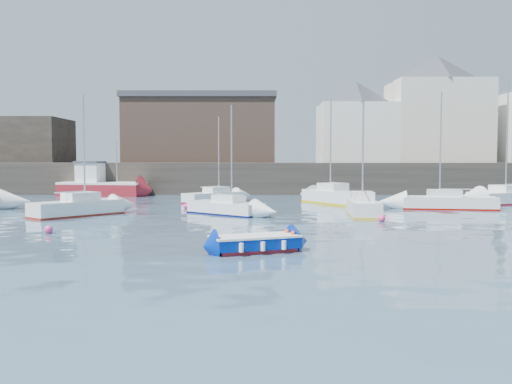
{
  "coord_description": "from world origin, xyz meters",
  "views": [
    {
      "loc": [
        -0.08,
        -20.95,
        3.47
      ],
      "look_at": [
        0.0,
        12.0,
        1.5
      ],
      "focal_mm": 40.0,
      "sensor_mm": 36.0,
      "label": 1
    }
  ],
  "objects_px": {
    "sailboat_h": "(214,197)",
    "buoy_mid": "(382,222)",
    "blue_dinghy": "(255,243)",
    "sailboat_c": "(363,207)",
    "sailboat_a": "(77,207)",
    "sailboat_b": "(226,207)",
    "sailboat_f": "(335,196)",
    "fishing_boat": "(100,185)",
    "sailboat_g": "(512,197)",
    "buoy_far": "(186,209)",
    "buoy_near": "(49,233)",
    "sailboat_d": "(448,202)"
  },
  "relations": [
    {
      "from": "buoy_near",
      "to": "buoy_mid",
      "type": "height_order",
      "value": "same"
    },
    {
      "from": "buoy_near",
      "to": "buoy_mid",
      "type": "distance_m",
      "value": 17.09
    },
    {
      "from": "blue_dinghy",
      "to": "buoy_mid",
      "type": "distance_m",
      "value": 12.11
    },
    {
      "from": "sailboat_b",
      "to": "sailboat_g",
      "type": "relative_size",
      "value": 0.73
    },
    {
      "from": "buoy_far",
      "to": "sailboat_c",
      "type": "bearing_deg",
      "value": -21.1
    },
    {
      "from": "sailboat_d",
      "to": "buoy_mid",
      "type": "bearing_deg",
      "value": -129.08
    },
    {
      "from": "buoy_far",
      "to": "sailboat_b",
      "type": "bearing_deg",
      "value": -52.22
    },
    {
      "from": "blue_dinghy",
      "to": "buoy_mid",
      "type": "xyz_separation_m",
      "value": [
        6.9,
        9.95,
        -0.34
      ]
    },
    {
      "from": "fishing_boat",
      "to": "sailboat_f",
      "type": "height_order",
      "value": "sailboat_f"
    },
    {
      "from": "fishing_boat",
      "to": "buoy_far",
      "type": "bearing_deg",
      "value": -55.14
    },
    {
      "from": "blue_dinghy",
      "to": "sailboat_c",
      "type": "height_order",
      "value": "sailboat_c"
    },
    {
      "from": "sailboat_b",
      "to": "sailboat_c",
      "type": "xyz_separation_m",
      "value": [
        8.35,
        -0.61,
        0.08
      ]
    },
    {
      "from": "blue_dinghy",
      "to": "sailboat_h",
      "type": "distance_m",
      "value": 23.99
    },
    {
      "from": "sailboat_b",
      "to": "sailboat_f",
      "type": "bearing_deg",
      "value": 46.33
    },
    {
      "from": "buoy_mid",
      "to": "buoy_far",
      "type": "height_order",
      "value": "same"
    },
    {
      "from": "fishing_boat",
      "to": "sailboat_g",
      "type": "relative_size",
      "value": 0.89
    },
    {
      "from": "sailboat_g",
      "to": "sailboat_a",
      "type": "bearing_deg",
      "value": -163.07
    },
    {
      "from": "fishing_boat",
      "to": "sailboat_c",
      "type": "bearing_deg",
      "value": -41.05
    },
    {
      "from": "sailboat_h",
      "to": "buoy_mid",
      "type": "distance_m",
      "value": 17.13
    },
    {
      "from": "buoy_mid",
      "to": "blue_dinghy",
      "type": "bearing_deg",
      "value": -124.75
    },
    {
      "from": "fishing_boat",
      "to": "sailboat_b",
      "type": "bearing_deg",
      "value": -54.51
    },
    {
      "from": "sailboat_a",
      "to": "buoy_far",
      "type": "bearing_deg",
      "value": 37.77
    },
    {
      "from": "sailboat_g",
      "to": "buoy_mid",
      "type": "xyz_separation_m",
      "value": [
        -12.69,
        -12.39,
        -0.52
      ]
    },
    {
      "from": "blue_dinghy",
      "to": "sailboat_b",
      "type": "bearing_deg",
      "value": 97.26
    },
    {
      "from": "sailboat_f",
      "to": "buoy_far",
      "type": "xyz_separation_m",
      "value": [
        -10.76,
        -4.52,
        -0.56
      ]
    },
    {
      "from": "fishing_boat",
      "to": "sailboat_b",
      "type": "distance_m",
      "value": 21.6
    },
    {
      "from": "sailboat_a",
      "to": "sailboat_h",
      "type": "xyz_separation_m",
      "value": [
        7.44,
        10.63,
        -0.08
      ]
    },
    {
      "from": "blue_dinghy",
      "to": "sailboat_c",
      "type": "xyz_separation_m",
      "value": [
        6.56,
        13.43,
        0.17
      ]
    },
    {
      "from": "fishing_boat",
      "to": "buoy_mid",
      "type": "xyz_separation_m",
      "value": [
        21.23,
        -21.66,
        -0.99
      ]
    },
    {
      "from": "sailboat_h",
      "to": "buoy_mid",
      "type": "bearing_deg",
      "value": -53.84
    },
    {
      "from": "sailboat_f",
      "to": "sailboat_g",
      "type": "xyz_separation_m",
      "value": [
        13.51,
        0.06,
        -0.05
      ]
    },
    {
      "from": "sailboat_h",
      "to": "buoy_mid",
      "type": "xyz_separation_m",
      "value": [
        10.1,
        -13.82,
        -0.44
      ]
    },
    {
      "from": "sailboat_a",
      "to": "buoy_near",
      "type": "distance_m",
      "value": 8.02
    },
    {
      "from": "sailboat_b",
      "to": "sailboat_g",
      "type": "height_order",
      "value": "sailboat_g"
    },
    {
      "from": "sailboat_b",
      "to": "sailboat_c",
      "type": "distance_m",
      "value": 8.37
    },
    {
      "from": "blue_dinghy",
      "to": "sailboat_g",
      "type": "xyz_separation_m",
      "value": [
        19.59,
        22.34,
        0.17
      ]
    },
    {
      "from": "sailboat_c",
      "to": "buoy_near",
      "type": "xyz_separation_m",
      "value": [
        -16.07,
        -8.21,
        -0.52
      ]
    },
    {
      "from": "fishing_boat",
      "to": "sailboat_b",
      "type": "relative_size",
      "value": 1.22
    },
    {
      "from": "buoy_near",
      "to": "sailboat_d",
      "type": "bearing_deg",
      "value": 28.74
    },
    {
      "from": "sailboat_a",
      "to": "buoy_mid",
      "type": "relative_size",
      "value": 18.57
    },
    {
      "from": "fishing_boat",
      "to": "sailboat_d",
      "type": "distance_m",
      "value": 30.82
    },
    {
      "from": "fishing_boat",
      "to": "buoy_mid",
      "type": "bearing_deg",
      "value": -45.58
    },
    {
      "from": "blue_dinghy",
      "to": "sailboat_f",
      "type": "relative_size",
      "value": 0.44
    },
    {
      "from": "sailboat_b",
      "to": "sailboat_h",
      "type": "bearing_deg",
      "value": 98.24
    },
    {
      "from": "sailboat_a",
      "to": "sailboat_f",
      "type": "bearing_deg",
      "value": 28.65
    },
    {
      "from": "sailboat_h",
      "to": "buoy_far",
      "type": "bearing_deg",
      "value": -103.81
    },
    {
      "from": "sailboat_c",
      "to": "buoy_mid",
      "type": "distance_m",
      "value": 3.53
    },
    {
      "from": "sailboat_f",
      "to": "sailboat_g",
      "type": "height_order",
      "value": "sailboat_g"
    },
    {
      "from": "sailboat_h",
      "to": "sailboat_f",
      "type": "bearing_deg",
      "value": -9.14
    },
    {
      "from": "sailboat_c",
      "to": "blue_dinghy",
      "type": "bearing_deg",
      "value": -116.02
    }
  ]
}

